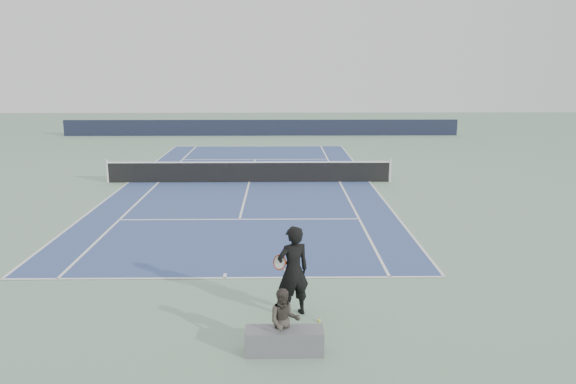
{
  "coord_description": "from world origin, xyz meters",
  "views": [
    {
      "loc": [
        1.38,
        -25.0,
        5.12
      ],
      "look_at": [
        1.66,
        -6.98,
        1.1
      ],
      "focal_mm": 35.0,
      "sensor_mm": 36.0,
      "label": 1
    }
  ],
  "objects_px": {
    "tennis_net": "(249,171)",
    "tennis_player": "(293,271)",
    "tennis_ball": "(319,320)",
    "spectator_bench": "(284,330)"
  },
  "relations": [
    {
      "from": "tennis_player",
      "to": "tennis_ball",
      "type": "bearing_deg",
      "value": -34.89
    },
    {
      "from": "tennis_player",
      "to": "spectator_bench",
      "type": "relative_size",
      "value": 1.33
    },
    {
      "from": "tennis_net",
      "to": "tennis_ball",
      "type": "height_order",
      "value": "tennis_net"
    },
    {
      "from": "spectator_bench",
      "to": "tennis_ball",
      "type": "bearing_deg",
      "value": 60.01
    },
    {
      "from": "spectator_bench",
      "to": "tennis_net",
      "type": "bearing_deg",
      "value": 95.34
    },
    {
      "from": "tennis_net",
      "to": "spectator_bench",
      "type": "height_order",
      "value": "spectator_bench"
    },
    {
      "from": "tennis_ball",
      "to": "tennis_player",
      "type": "bearing_deg",
      "value": 145.11
    },
    {
      "from": "tennis_net",
      "to": "tennis_player",
      "type": "distance_m",
      "value": 14.08
    },
    {
      "from": "spectator_bench",
      "to": "tennis_player",
      "type": "bearing_deg",
      "value": 83.09
    },
    {
      "from": "tennis_net",
      "to": "tennis_ball",
      "type": "distance_m",
      "value": 14.51
    }
  ]
}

